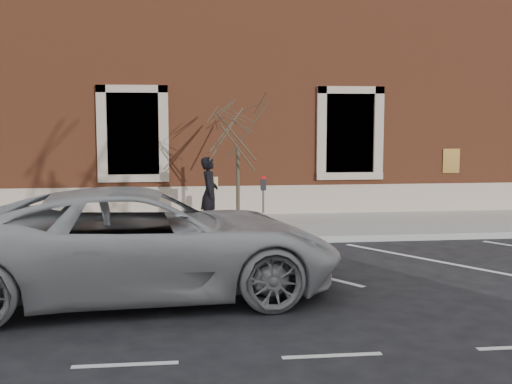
{
  "coord_description": "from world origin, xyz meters",
  "views": [
    {
      "loc": [
        -1.75,
        -14.13,
        2.77
      ],
      "look_at": [
        0.0,
        0.6,
        1.1
      ],
      "focal_mm": 45.0,
      "sensor_mm": 36.0,
      "label": 1
    }
  ],
  "objects": [
    {
      "name": "building_civic",
      "position": [
        0.0,
        7.74,
        4.0
      ],
      "size": [
        40.0,
        8.62,
        8.0
      ],
      "color": "brown",
      "rests_on": "ground"
    },
    {
      "name": "curb_near",
      "position": [
        0.0,
        -0.05,
        0.07
      ],
      "size": [
        40.0,
        0.12,
        0.15
      ],
      "primitive_type": "cube",
      "color": "#9E9E99",
      "rests_on": "ground"
    },
    {
      "name": "tree_grate",
      "position": [
        -0.38,
        1.08,
        0.17
      ],
      "size": [
        1.23,
        1.23,
        0.03
      ],
      "primitive_type": "cube",
      "color": "#462B16",
      "rests_on": "sidewalk_near"
    },
    {
      "name": "parking_meter",
      "position": [
        0.14,
        0.39,
        1.08
      ],
      "size": [
        0.12,
        0.09,
        1.34
      ],
      "rotation": [
        0.0,
        0.0,
        -0.4
      ],
      "color": "#595B60",
      "rests_on": "sidewalk_near"
    },
    {
      "name": "sidewalk_near",
      "position": [
        0.0,
        1.75,
        0.07
      ],
      "size": [
        40.0,
        3.5,
        0.15
      ],
      "primitive_type": "cube",
      "color": "#A9A69E",
      "rests_on": "ground"
    },
    {
      "name": "white_truck",
      "position": [
        -2.33,
        -4.11,
        0.86
      ],
      "size": [
        6.42,
        3.39,
        1.72
      ],
      "primitive_type": "imported",
      "rotation": [
        0.0,
        0.0,
        1.66
      ],
      "color": "silver",
      "rests_on": "ground"
    },
    {
      "name": "parking_stripes",
      "position": [
        0.0,
        -2.2,
        0.0
      ],
      "size": [
        28.0,
        4.4,
        0.01
      ],
      "primitive_type": null,
      "color": "silver",
      "rests_on": "ground"
    },
    {
      "name": "sapling",
      "position": [
        -0.38,
        1.08,
        2.63
      ],
      "size": [
        2.13,
        2.13,
        3.55
      ],
      "color": "#453B2A",
      "rests_on": "sidewalk_near"
    },
    {
      "name": "man",
      "position": [
        -1.05,
        1.41,
        1.01
      ],
      "size": [
        0.5,
        0.68,
        1.73
      ],
      "primitive_type": "imported",
      "rotation": [
        0.0,
        0.0,
        1.43
      ],
      "color": "black",
      "rests_on": "sidewalk_near"
    },
    {
      "name": "ground",
      "position": [
        0.0,
        0.0,
        0.0
      ],
      "size": [
        120.0,
        120.0,
        0.0
      ],
      "primitive_type": "plane",
      "color": "#28282B",
      "rests_on": "ground"
    }
  ]
}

